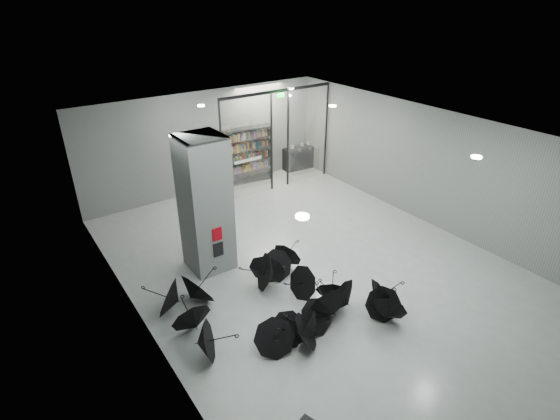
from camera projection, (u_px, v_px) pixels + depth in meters
room at (322, 180)px, 11.46m from camera, size 14.00×14.02×4.01m
column at (205, 205)px, 12.02m from camera, size 1.20×1.20×4.00m
fire_cabinet at (217, 234)px, 11.87m from camera, size 0.28×0.04×0.38m
info_panel at (218, 250)px, 12.10m from camera, size 0.30×0.03×0.42m
exit_sign at (281, 95)px, 16.09m from camera, size 0.30×0.06×0.15m
glass_partition at (278, 137)px, 16.99m from camera, size 5.06×0.08×4.00m
bookshelf at (247, 155)px, 18.01m from camera, size 2.18×0.74×2.35m
shop_counter at (300, 157)px, 19.74m from camera, size 1.73×0.83×1.01m
umbrella_cluster at (286, 304)px, 10.83m from camera, size 5.62×4.73×1.29m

